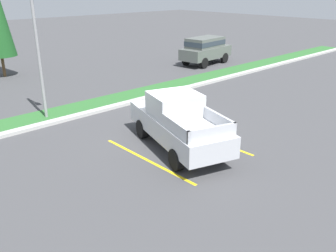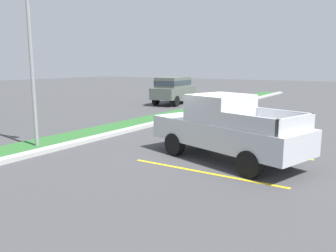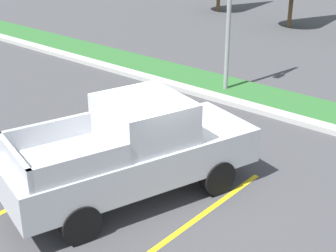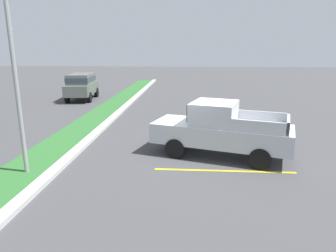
{
  "view_description": "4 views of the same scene",
  "coord_description": "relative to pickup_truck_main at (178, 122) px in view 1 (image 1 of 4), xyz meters",
  "views": [
    {
      "loc": [
        -9.18,
        -9.77,
        5.84
      ],
      "look_at": [
        -0.67,
        -0.62,
        0.98
      ],
      "focal_mm": 38.7,
      "sensor_mm": 36.0,
      "label": 1
    },
    {
      "loc": [
        -10.25,
        -4.96,
        3.02
      ],
      "look_at": [
        -0.11,
        1.58,
        0.87
      ],
      "focal_mm": 36.61,
      "sensor_mm": 36.0,
      "label": 2
    },
    {
      "loc": [
        6.28,
        -7.36,
        5.72
      ],
      "look_at": [
        -0.44,
        0.62,
        1.08
      ],
      "focal_mm": 54.94,
      "sensor_mm": 36.0,
      "label": 3
    },
    {
      "loc": [
        -11.54,
        0.53,
        4.05
      ],
      "look_at": [
        0.44,
        1.35,
        0.98
      ],
      "focal_mm": 32.38,
      "sensor_mm": 36.0,
      "label": 4
    }
  ],
  "objects": [
    {
      "name": "ground_plane",
      "position": [
        0.23,
        0.69,
        -1.04
      ],
      "size": [
        120.0,
        120.0,
        0.0
      ],
      "primitive_type": "plane",
      "color": "#424244"
    },
    {
      "name": "parking_line_near",
      "position": [
        -1.57,
        -0.05,
        -1.04
      ],
      "size": [
        0.12,
        4.8,
        0.01
      ],
      "primitive_type": "cube",
      "color": "yellow",
      "rests_on": "ground"
    },
    {
      "name": "parking_line_far",
      "position": [
        1.53,
        -0.05,
        -1.04
      ],
      "size": [
        0.12,
        4.8,
        0.01
      ],
      "primitive_type": "cube",
      "color": "yellow",
      "rests_on": "ground"
    },
    {
      "name": "curb_strip",
      "position": [
        0.23,
        5.69,
        -0.97
      ],
      "size": [
        56.0,
        0.4,
        0.15
      ],
      "primitive_type": "cube",
      "color": "#B2B2AD",
      "rests_on": "ground"
    },
    {
      "name": "grass_median",
      "position": [
        0.23,
        6.79,
        -1.01
      ],
      "size": [
        56.0,
        1.8,
        0.06
      ],
      "primitive_type": "cube",
      "color": "#2D662D",
      "rests_on": "ground"
    },
    {
      "name": "pickup_truck_main",
      "position": [
        0.0,
        0.0,
        0.0
      ],
      "size": [
        3.36,
        5.54,
        2.1
      ],
      "color": "black",
      "rests_on": "ground"
    },
    {
      "name": "suv_distant",
      "position": [
        12.7,
        9.87,
        0.2
      ],
      "size": [
        4.77,
        2.32,
        2.1
      ],
      "color": "black",
      "rests_on": "ground"
    },
    {
      "name": "street_light",
      "position": [
        -2.2,
        6.42,
        2.54
      ],
      "size": [
        0.24,
        1.49,
        6.09
      ],
      "color": "gray",
      "rests_on": "ground"
    }
  ]
}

